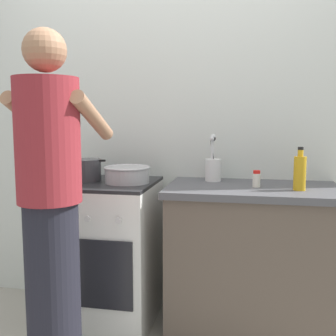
# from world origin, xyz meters

# --- Properties ---
(ground) EXTENTS (6.00, 6.00, 0.00)m
(ground) POSITION_xyz_m (0.00, 0.00, 0.00)
(ground) COLOR gray
(back_wall) EXTENTS (3.20, 0.10, 2.50)m
(back_wall) POSITION_xyz_m (0.20, 0.50, 1.25)
(back_wall) COLOR silver
(back_wall) RESTS_ON ground
(countertop) EXTENTS (1.00, 0.60, 0.90)m
(countertop) POSITION_xyz_m (0.55, 0.15, 0.45)
(countertop) COLOR brown
(countertop) RESTS_ON ground
(stove_range) EXTENTS (0.60, 0.62, 0.90)m
(stove_range) POSITION_xyz_m (-0.35, 0.15, 0.45)
(stove_range) COLOR white
(stove_range) RESTS_ON ground
(pot) EXTENTS (0.26, 0.20, 0.14)m
(pot) POSITION_xyz_m (-0.49, 0.16, 0.97)
(pot) COLOR #38383D
(pot) RESTS_ON stove_range
(mixing_bowl) EXTENTS (0.29, 0.29, 0.10)m
(mixing_bowl) POSITION_xyz_m (-0.21, 0.14, 0.96)
(mixing_bowl) COLOR #B7B7BC
(mixing_bowl) RESTS_ON stove_range
(utensil_crock) EXTENTS (0.10, 0.10, 0.30)m
(utensil_crock) POSITION_xyz_m (0.30, 0.31, 0.99)
(utensil_crock) COLOR silver
(utensil_crock) RESTS_ON countertop
(spice_bottle) EXTENTS (0.04, 0.04, 0.10)m
(spice_bottle) POSITION_xyz_m (0.57, 0.13, 0.95)
(spice_bottle) COLOR silver
(spice_bottle) RESTS_ON countertop
(oil_bottle) EXTENTS (0.07, 0.07, 0.24)m
(oil_bottle) POSITION_xyz_m (0.80, 0.07, 1.00)
(oil_bottle) COLOR gold
(oil_bottle) RESTS_ON countertop
(person) EXTENTS (0.41, 0.50, 1.70)m
(person) POSITION_xyz_m (-0.40, -0.48, 0.86)
(person) COLOR black
(person) RESTS_ON ground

